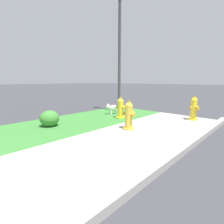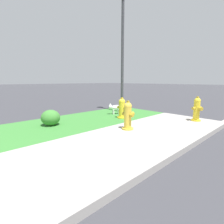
{
  "view_description": "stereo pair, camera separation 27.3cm",
  "coord_description": "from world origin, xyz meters",
  "px_view_note": "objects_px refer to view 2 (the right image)",
  "views": [
    {
      "loc": [
        2.43,
        -2.3,
        1.32
      ],
      "look_at": [
        6.09,
        1.14,
        0.4
      ],
      "focal_mm": 28.0,
      "sensor_mm": 36.0,
      "label": 1
    },
    {
      "loc": [
        2.62,
        -2.49,
        1.32
      ],
      "look_at": [
        6.09,
        1.14,
        0.4
      ],
      "focal_mm": 28.0,
      "sensor_mm": 36.0,
      "label": 2
    }
  ],
  "objects_px": {
    "small_white_dog": "(115,108)",
    "street_lamp": "(123,34)",
    "fire_hydrant_by_grass_verge": "(128,116)",
    "shrub_bush_mid_verge": "(51,118)",
    "fire_hydrant_far_end": "(122,108)",
    "fire_hydrant_mid_block": "(197,109)"
  },
  "relations": [
    {
      "from": "street_lamp",
      "to": "fire_hydrant_by_grass_verge",
      "type": "bearing_deg",
      "value": -133.41
    },
    {
      "from": "fire_hydrant_mid_block",
      "to": "shrub_bush_mid_verge",
      "type": "xyz_separation_m",
      "value": [
        -3.67,
        2.75,
        -0.16
      ]
    },
    {
      "from": "small_white_dog",
      "to": "fire_hydrant_by_grass_verge",
      "type": "bearing_deg",
      "value": 81.88
    },
    {
      "from": "fire_hydrant_mid_block",
      "to": "small_white_dog",
      "type": "bearing_deg",
      "value": -47.35
    },
    {
      "from": "fire_hydrant_mid_block",
      "to": "small_white_dog",
      "type": "xyz_separation_m",
      "value": [
        -1.08,
        2.67,
        -0.13
      ]
    },
    {
      "from": "fire_hydrant_mid_block",
      "to": "fire_hydrant_by_grass_verge",
      "type": "height_order",
      "value": "fire_hydrant_mid_block"
    },
    {
      "from": "fire_hydrant_mid_block",
      "to": "small_white_dog",
      "type": "distance_m",
      "value": 2.88
    },
    {
      "from": "fire_hydrant_mid_block",
      "to": "fire_hydrant_far_end",
      "type": "distance_m",
      "value": 2.44
    },
    {
      "from": "fire_hydrant_mid_block",
      "to": "street_lamp",
      "type": "bearing_deg",
      "value": -57.94
    },
    {
      "from": "fire_hydrant_far_end",
      "to": "shrub_bush_mid_verge",
      "type": "xyz_separation_m",
      "value": [
        -2.26,
        0.76,
        -0.12
      ]
    },
    {
      "from": "fire_hydrant_far_end",
      "to": "shrub_bush_mid_verge",
      "type": "relative_size",
      "value": 1.35
    },
    {
      "from": "fire_hydrant_by_grass_verge",
      "to": "small_white_dog",
      "type": "relative_size",
      "value": 1.63
    },
    {
      "from": "fire_hydrant_mid_block",
      "to": "fire_hydrant_by_grass_verge",
      "type": "distance_m",
      "value": 2.52
    },
    {
      "from": "small_white_dog",
      "to": "fire_hydrant_mid_block",
      "type": "bearing_deg",
      "value": 139.62
    },
    {
      "from": "small_white_dog",
      "to": "street_lamp",
      "type": "distance_m",
      "value": 2.89
    },
    {
      "from": "fire_hydrant_far_end",
      "to": "street_lamp",
      "type": "relative_size",
      "value": 0.16
    },
    {
      "from": "shrub_bush_mid_verge",
      "to": "fire_hydrant_mid_block",
      "type": "bearing_deg",
      "value": -36.85
    },
    {
      "from": "fire_hydrant_far_end",
      "to": "fire_hydrant_by_grass_verge",
      "type": "bearing_deg",
      "value": -41.41
    },
    {
      "from": "fire_hydrant_by_grass_verge",
      "to": "shrub_bush_mid_verge",
      "type": "relative_size",
      "value": 1.45
    },
    {
      "from": "fire_hydrant_far_end",
      "to": "fire_hydrant_by_grass_verge",
      "type": "xyz_separation_m",
      "value": [
        -0.95,
        -1.11,
        0.03
      ]
    },
    {
      "from": "fire_hydrant_by_grass_verge",
      "to": "shrub_bush_mid_verge",
      "type": "distance_m",
      "value": 2.28
    },
    {
      "from": "fire_hydrant_by_grass_verge",
      "to": "fire_hydrant_mid_block",
      "type": "bearing_deg",
      "value": 74.22
    }
  ]
}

